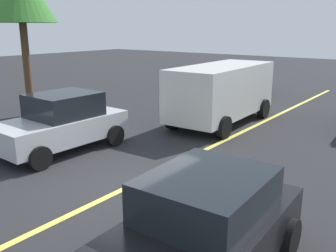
{
  "coord_description": "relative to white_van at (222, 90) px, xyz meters",
  "views": [
    {
      "loc": [
        -5.6,
        -5.49,
        3.56
      ],
      "look_at": [
        1.12,
        -0.36,
        1.3
      ],
      "focal_mm": 39.6,
      "sensor_mm": 36.0,
      "label": 1
    }
  ],
  "objects": [
    {
      "name": "white_van",
      "position": [
        0.0,
        0.0,
        0.0
      ],
      "size": [
        5.28,
        2.43,
        2.2
      ],
      "color": "silver",
      "rests_on": "ground_plane"
    },
    {
      "name": "car_black_crossing",
      "position": [
        -8.15,
        -4.26,
        -0.48
      ],
      "size": [
        3.95,
        2.09,
        1.57
      ],
      "color": "black",
      "rests_on": "ground_plane"
    },
    {
      "name": "ground_plane",
      "position": [
        -6.58,
        -1.24,
        -1.27
      ],
      "size": [
        80.0,
        80.0,
        0.0
      ],
      "primitive_type": "plane",
      "color": "#262628"
    },
    {
      "name": "car_silver_near_curb",
      "position": [
        -5.69,
        2.18,
        -0.43
      ],
      "size": [
        3.89,
        2.1,
        1.69
      ],
      "color": "#B7BABF",
      "rests_on": "ground_plane"
    },
    {
      "name": "lane_marking_centre",
      "position": [
        -3.58,
        -1.24,
        -1.26
      ],
      "size": [
        28.0,
        0.16,
        0.01
      ],
      "primitive_type": "cube",
      "color": "#E0D14C"
    },
    {
      "name": "car_green_approaching",
      "position": [
        6.23,
        2.65,
        -0.45
      ],
      "size": [
        4.65,
        2.32,
        1.63
      ],
      "color": "#236B3D",
      "rests_on": "ground_plane"
    }
  ]
}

